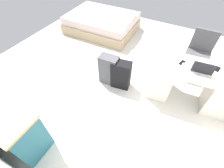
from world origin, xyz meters
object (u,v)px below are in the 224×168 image
at_px(suitcase_black, 121,75).
at_px(bed, 102,23).
at_px(suitcase_spare_grey, 109,70).
at_px(cell_phone_by_mouse, 182,63).
at_px(laptop, 202,69).
at_px(desk, 190,84).
at_px(office_chair, 197,56).
at_px(computer_mouse, 184,65).
at_px(cell_phone_near_laptop, 217,69).

bearing_deg(suitcase_black, bed, -59.27).
bearing_deg(suitcase_spare_grey, cell_phone_by_mouse, -167.60).
relative_size(suitcase_spare_grey, laptop, 1.90).
distance_m(desk, office_chair, 0.81).
distance_m(bed, computer_mouse, 2.87).
relative_size(bed, cell_phone_by_mouse, 14.27).
height_order(suitcase_black, laptop, laptop).
bearing_deg(suitcase_black, cell_phone_by_mouse, -170.20).
bearing_deg(suitcase_spare_grey, office_chair, -145.52).
height_order(desk, computer_mouse, computer_mouse).
relative_size(desk, office_chair, 1.59).
bearing_deg(suitcase_spare_grey, cell_phone_near_laptop, -168.80).
bearing_deg(cell_phone_near_laptop, office_chair, -51.45).
bearing_deg(office_chair, bed, -12.97).
distance_m(suitcase_spare_grey, cell_phone_by_mouse, 1.32).
relative_size(office_chair, bed, 0.48).
relative_size(bed, suitcase_black, 3.30).
relative_size(desk, laptop, 4.53).
xyz_separation_m(suitcase_black, cell_phone_by_mouse, (-0.95, -0.33, 0.43)).
bearing_deg(computer_mouse, bed, -36.29).
distance_m(desk, suitcase_spare_grey, 1.49).
distance_m(computer_mouse, cell_phone_by_mouse, 0.06).
distance_m(laptop, cell_phone_by_mouse, 0.31).
xyz_separation_m(suitcase_spare_grey, cell_phone_near_laptop, (-1.74, -0.45, 0.41)).
height_order(desk, cell_phone_by_mouse, cell_phone_by_mouse).
bearing_deg(desk, cell_phone_near_laptop, -153.00).
height_order(desk, suitcase_black, desk).
height_order(laptop, cell_phone_near_laptop, laptop).
bearing_deg(suitcase_spare_grey, suitcase_black, 178.50).
height_order(cell_phone_near_laptop, cell_phone_by_mouse, same).
bearing_deg(suitcase_black, suitcase_spare_grey, -7.71).
relative_size(office_chair, laptop, 2.84).
distance_m(suitcase_spare_grey, computer_mouse, 1.35).
distance_m(office_chair, laptop, 0.92).
height_order(office_chair, computer_mouse, office_chair).
distance_m(bed, suitcase_black, 2.25).
bearing_deg(cell_phone_by_mouse, computer_mouse, 135.48).
xyz_separation_m(office_chair, suitcase_black, (1.18, 1.11, -0.13)).
xyz_separation_m(office_chair, computer_mouse, (0.20, 0.83, 0.32)).
xyz_separation_m(office_chair, laptop, (-0.07, 0.85, 0.35)).
xyz_separation_m(laptop, cell_phone_by_mouse, (0.30, -0.07, -0.04)).
bearing_deg(cell_phone_by_mouse, suitcase_black, 32.52).
relative_size(office_chair, cell_phone_near_laptop, 6.91).
distance_m(bed, laptop, 3.11).
bearing_deg(desk, office_chair, -88.59).
height_order(office_chair, laptop, office_chair).
height_order(suitcase_spare_grey, computer_mouse, computer_mouse).
bearing_deg(cell_phone_by_mouse, cell_phone_near_laptop, -155.10).
relative_size(laptop, computer_mouse, 3.31).
bearing_deg(cell_phone_near_laptop, bed, -8.90).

